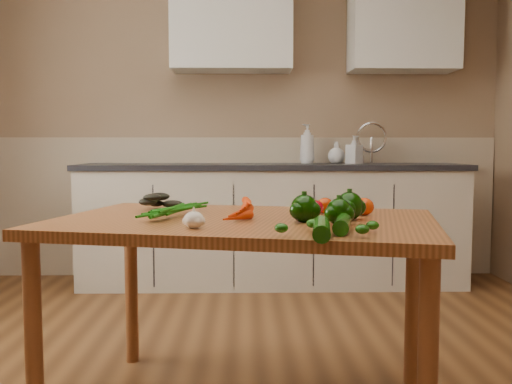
{
  "coord_description": "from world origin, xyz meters",
  "views": [
    {
      "loc": [
        -0.0,
        -2.05,
        1.03
      ],
      "look_at": [
        0.04,
        0.34,
        0.84
      ],
      "focal_mm": 40.0,
      "sensor_mm": 36.0,
      "label": 1
    }
  ],
  "objects_px": {
    "soap_bottle_a": "(307,144)",
    "soap_bottle_c": "(336,153)",
    "pepper_a": "(304,209)",
    "pepper_c": "(339,212)",
    "table": "(244,240)",
    "leafy_greens": "(164,197)",
    "zucchini_b": "(322,229)",
    "soap_bottle_b": "(354,150)",
    "tomato_a": "(315,208)",
    "garlic_bulb": "(194,220)",
    "pepper_b": "(349,206)",
    "tomato_b": "(325,206)",
    "tomato_c": "(364,207)",
    "zucchini_a": "(342,224)",
    "carrot_bunch": "(221,209)"
  },
  "relations": [
    {
      "from": "table",
      "to": "tomato_a",
      "type": "bearing_deg",
      "value": 30.16
    },
    {
      "from": "table",
      "to": "tomato_b",
      "type": "relative_size",
      "value": 22.8
    },
    {
      "from": "garlic_bulb",
      "to": "zucchini_b",
      "type": "relative_size",
      "value": 0.28
    },
    {
      "from": "tomato_b",
      "to": "leafy_greens",
      "type": "bearing_deg",
      "value": 165.66
    },
    {
      "from": "table",
      "to": "leafy_greens",
      "type": "distance_m",
      "value": 0.5
    },
    {
      "from": "soap_bottle_a",
      "to": "pepper_b",
      "type": "xyz_separation_m",
      "value": [
        -0.09,
        -2.28,
        -0.24
      ]
    },
    {
      "from": "soap_bottle_b",
      "to": "zucchini_a",
      "type": "relative_size",
      "value": 1.12
    },
    {
      "from": "soap_bottle_c",
      "to": "carrot_bunch",
      "type": "xyz_separation_m",
      "value": [
        -0.8,
        -2.21,
        -0.19
      ]
    },
    {
      "from": "carrot_bunch",
      "to": "pepper_b",
      "type": "distance_m",
      "value": 0.48
    },
    {
      "from": "soap_bottle_b",
      "to": "pepper_b",
      "type": "height_order",
      "value": "soap_bottle_b"
    },
    {
      "from": "carrot_bunch",
      "to": "tomato_b",
      "type": "bearing_deg",
      "value": 32.03
    },
    {
      "from": "garlic_bulb",
      "to": "pepper_c",
      "type": "height_order",
      "value": "pepper_c"
    },
    {
      "from": "soap_bottle_b",
      "to": "leafy_greens",
      "type": "distance_m",
      "value": 2.18
    },
    {
      "from": "soap_bottle_b",
      "to": "tomato_b",
      "type": "height_order",
      "value": "soap_bottle_b"
    },
    {
      "from": "soap_bottle_a",
      "to": "tomato_b",
      "type": "distance_m",
      "value": 2.1
    },
    {
      "from": "leafy_greens",
      "to": "garlic_bulb",
      "type": "distance_m",
      "value": 0.62
    },
    {
      "from": "table",
      "to": "zucchini_a",
      "type": "bearing_deg",
      "value": -35.97
    },
    {
      "from": "pepper_b",
      "to": "tomato_a",
      "type": "xyz_separation_m",
      "value": [
        -0.11,
        0.14,
        -0.02
      ]
    },
    {
      "from": "soap_bottle_b",
      "to": "garlic_bulb",
      "type": "bearing_deg",
      "value": 115.75
    },
    {
      "from": "soap_bottle_a",
      "to": "soap_bottle_c",
      "type": "relative_size",
      "value": 1.81
    },
    {
      "from": "pepper_b",
      "to": "zucchini_b",
      "type": "xyz_separation_m",
      "value": [
        -0.16,
        -0.41,
        -0.02
      ]
    },
    {
      "from": "leafy_greens",
      "to": "garlic_bulb",
      "type": "relative_size",
      "value": 3.0
    },
    {
      "from": "pepper_b",
      "to": "pepper_c",
      "type": "relative_size",
      "value": 1.12
    },
    {
      "from": "tomato_a",
      "to": "zucchini_a",
      "type": "bearing_deg",
      "value": -86.07
    },
    {
      "from": "leafy_greens",
      "to": "zucchini_a",
      "type": "height_order",
      "value": "leafy_greens"
    },
    {
      "from": "tomato_b",
      "to": "zucchini_b",
      "type": "height_order",
      "value": "tomato_b"
    },
    {
      "from": "carrot_bunch",
      "to": "pepper_a",
      "type": "distance_m",
      "value": 0.33
    },
    {
      "from": "table",
      "to": "tomato_a",
      "type": "xyz_separation_m",
      "value": [
        0.28,
        0.09,
        0.11
      ]
    },
    {
      "from": "leafy_greens",
      "to": "tomato_a",
      "type": "distance_m",
      "value": 0.68
    },
    {
      "from": "soap_bottle_a",
      "to": "soap_bottle_b",
      "type": "relative_size",
      "value": 1.42
    },
    {
      "from": "tomato_a",
      "to": "zucchini_a",
      "type": "xyz_separation_m",
      "value": [
        0.03,
        -0.45,
        -0.0
      ]
    },
    {
      "from": "soap_bottle_a",
      "to": "pepper_c",
      "type": "xyz_separation_m",
      "value": [
        -0.15,
        -2.42,
        -0.25
      ]
    },
    {
      "from": "soap_bottle_c",
      "to": "pepper_a",
      "type": "height_order",
      "value": "soap_bottle_c"
    },
    {
      "from": "table",
      "to": "pepper_a",
      "type": "height_order",
      "value": "pepper_a"
    },
    {
      "from": "zucchini_a",
      "to": "carrot_bunch",
      "type": "bearing_deg",
      "value": 137.09
    },
    {
      "from": "pepper_a",
      "to": "pepper_c",
      "type": "bearing_deg",
      "value": -32.19
    },
    {
      "from": "tomato_a",
      "to": "zucchini_b",
      "type": "height_order",
      "value": "tomato_a"
    },
    {
      "from": "garlic_bulb",
      "to": "tomato_b",
      "type": "bearing_deg",
      "value": 40.1
    },
    {
      "from": "pepper_c",
      "to": "tomato_a",
      "type": "relative_size",
      "value": 1.37
    },
    {
      "from": "tomato_b",
      "to": "zucchini_a",
      "type": "bearing_deg",
      "value": -91.97
    },
    {
      "from": "table",
      "to": "pepper_c",
      "type": "bearing_deg",
      "value": -16.39
    },
    {
      "from": "tomato_a",
      "to": "tomato_b",
      "type": "xyz_separation_m",
      "value": [
        0.05,
        0.07,
        0.0
      ]
    },
    {
      "from": "table",
      "to": "pepper_a",
      "type": "relative_size",
      "value": 16.14
    },
    {
      "from": "pepper_a",
      "to": "tomato_a",
      "type": "relative_size",
      "value": 1.48
    },
    {
      "from": "leafy_greens",
      "to": "tomato_c",
      "type": "xyz_separation_m",
      "value": [
        0.82,
        -0.25,
        -0.02
      ]
    },
    {
      "from": "table",
      "to": "soap_bottle_b",
      "type": "bearing_deg",
      "value": 82.18
    },
    {
      "from": "leafy_greens",
      "to": "zucchini_b",
      "type": "xyz_separation_m",
      "value": [
        0.58,
        -0.79,
        -0.02
      ]
    },
    {
      "from": "pepper_a",
      "to": "pepper_b",
      "type": "height_order",
      "value": "pepper_b"
    },
    {
      "from": "pepper_c",
      "to": "zucchini_b",
      "type": "xyz_separation_m",
      "value": [
        -0.1,
        -0.27,
        -0.02
      ]
    },
    {
      "from": "pepper_b",
      "to": "tomato_a",
      "type": "bearing_deg",
      "value": 129.15
    }
  ]
}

